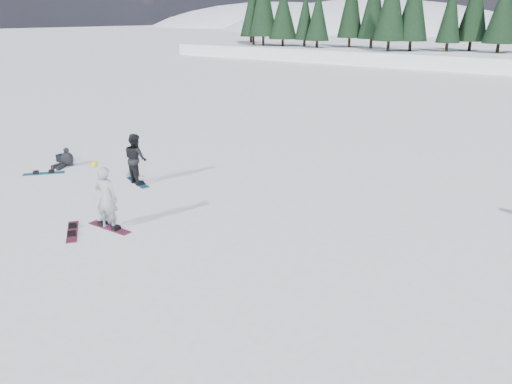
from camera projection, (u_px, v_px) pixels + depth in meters
ground at (104, 219)px, 14.82m from camera, size 420.00×420.00×0.00m
snowboarder_woman at (106, 198)px, 13.88m from camera, size 0.77×0.62×1.98m
snowboarder_man at (136, 159)px, 17.71m from camera, size 1.00×0.85×1.81m
seated_rider at (66, 159)px, 19.88m from camera, size 0.65×0.96×0.75m
gear_bag at (62, 158)px, 20.51m from camera, size 0.46×0.32×0.30m
snowboard_woman at (110, 228)px, 14.18m from camera, size 1.51×0.35×0.03m
snowboard_man at (138, 182)px, 18.01m from camera, size 1.51×0.74×0.03m
snowboard_loose_b at (72, 232)px, 13.92m from camera, size 1.37×1.12×0.03m
snowboard_loose_a at (44, 173)px, 19.02m from camera, size 1.18×1.33×0.03m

